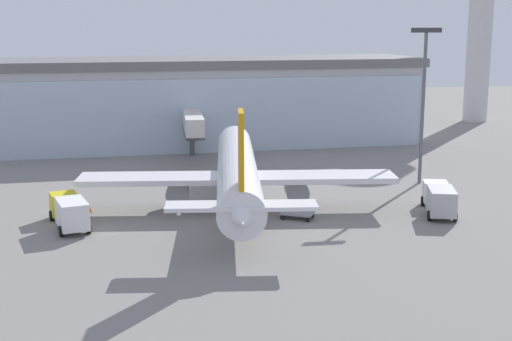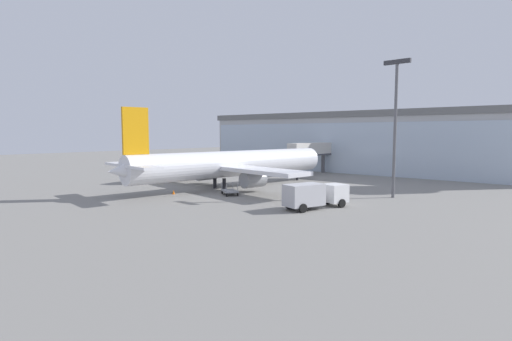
% 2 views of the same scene
% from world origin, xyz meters
% --- Properties ---
extents(ground, '(240.00, 240.00, 0.00)m').
position_xyz_m(ground, '(0.00, 0.00, 0.00)').
color(ground, gray).
extents(terminal_building, '(64.54, 20.01, 12.03)m').
position_xyz_m(terminal_building, '(0.01, 40.88, 6.02)').
color(terminal_building, '#ABABAB').
rests_on(terminal_building, ground).
extents(jet_bridge, '(2.53, 11.29, 5.93)m').
position_xyz_m(jet_bridge, '(-1.11, 27.49, 4.54)').
color(jet_bridge, beige).
rests_on(jet_bridge, ground).
extents(apron_light_mast, '(3.20, 0.40, 16.43)m').
position_xyz_m(apron_light_mast, '(22.09, 11.49, 9.91)').
color(apron_light_mast, '#59595E').
rests_on(apron_light_mast, ground).
extents(airplane, '(29.10, 36.18, 10.84)m').
position_xyz_m(airplane, '(1.35, 4.14, 3.37)').
color(airplane, silver).
rests_on(airplane, ground).
extents(catering_truck, '(4.03, 7.62, 2.65)m').
position_xyz_m(catering_truck, '(-13.48, -0.20, 1.47)').
color(catering_truck, yellow).
rests_on(catering_truck, ground).
extents(fuel_truck, '(4.08, 7.62, 2.65)m').
position_xyz_m(fuel_truck, '(19.04, -0.87, 1.47)').
color(fuel_truck, silver).
rests_on(fuel_truck, ground).
extents(baggage_cart, '(3.22, 2.74, 1.50)m').
position_xyz_m(baggage_cart, '(6.04, -0.55, 0.50)').
color(baggage_cart, gray).
rests_on(baggage_cart, ground).
extents(safety_cone_nose, '(0.36, 0.36, 0.55)m').
position_xyz_m(safety_cone_nose, '(0.28, -4.99, 0.28)').
color(safety_cone_nose, orange).
rests_on(safety_cone_nose, ground).
extents(safety_cone_wingtip, '(0.36, 0.36, 0.55)m').
position_xyz_m(safety_cone_wingtip, '(-12.15, 4.58, 0.28)').
color(safety_cone_wingtip, orange).
rests_on(safety_cone_wingtip, ground).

